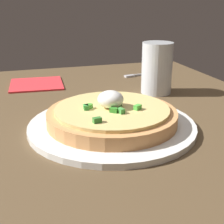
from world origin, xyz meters
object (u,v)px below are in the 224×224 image
plate (112,126)px  napkin (36,84)px  fork (138,75)px  cup_near (157,70)px  pizza (112,115)px

plate → napkin: bearing=-162.9°
fork → napkin: (1.36, -28.55, -0.05)cm
cup_near → fork: 17.62cm
plate → napkin: plate is taller
plate → fork: size_ratio=2.74×
plate → fork: (-34.27, 18.46, -0.26)cm
napkin → pizza: bearing=17.0°
plate → pizza: bearing=-110.3°
cup_near → pizza: bearing=-42.9°
cup_near → napkin: 30.99cm
cup_near → napkin: cup_near is taller
pizza → fork: bearing=151.7°
cup_near → fork: (-16.71, 2.15, -5.17)cm
pizza → napkin: 34.49cm
plate → cup_near: 24.46cm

